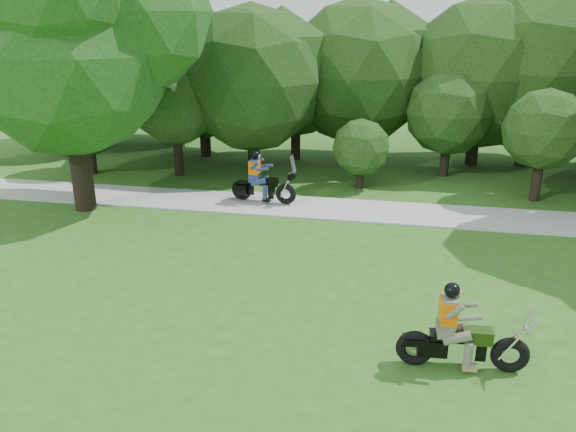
{
  "coord_description": "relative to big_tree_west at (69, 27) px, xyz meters",
  "views": [
    {
      "loc": [
        -0.47,
        -9.57,
        6.05
      ],
      "look_at": [
        -3.02,
        3.35,
        1.36
      ],
      "focal_mm": 35.0,
      "sensor_mm": 36.0,
      "label": 1
    }
  ],
  "objects": [
    {
      "name": "walkway",
      "position": [
        10.54,
        1.15,
        -5.73
      ],
      "size": [
        60.0,
        2.2,
        0.06
      ],
      "primitive_type": "cube",
      "color": "#989893",
      "rests_on": "ground"
    },
    {
      "name": "big_tree_west",
      "position": [
        0.0,
        0.0,
        0.0
      ],
      "size": [
        8.64,
        6.56,
        9.96
      ],
      "color": "black",
      "rests_on": "ground"
    },
    {
      "name": "ground",
      "position": [
        10.54,
        -6.85,
        -5.76
      ],
      "size": [
        100.0,
        100.0,
        0.0
      ],
      "primitive_type": "plane",
      "color": "#2D5518",
      "rests_on": "ground"
    },
    {
      "name": "chopper_motorcycle",
      "position": [
        11.35,
        -7.26,
        -5.13
      ],
      "size": [
        2.37,
        0.63,
        1.69
      ],
      "rotation": [
        0.0,
        0.0,
        0.06
      ],
      "color": "black",
      "rests_on": "ground"
    },
    {
      "name": "tree_line",
      "position": [
        11.96,
        7.66,
        -2.18
      ],
      "size": [
        40.68,
        11.58,
        7.53
      ],
      "color": "black",
      "rests_on": "ground"
    },
    {
      "name": "touring_motorcycle",
      "position": [
        5.57,
        1.37,
        -5.05
      ],
      "size": [
        2.32,
        0.82,
        1.77
      ],
      "rotation": [
        0.0,
        0.0,
        -0.1
      ],
      "color": "black",
      "rests_on": "walkway"
    }
  ]
}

